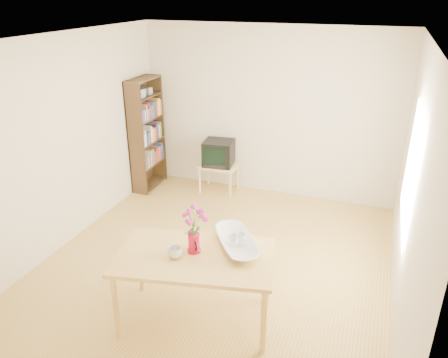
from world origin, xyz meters
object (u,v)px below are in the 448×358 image
at_px(table, 195,262).
at_px(television, 219,152).
at_px(pitcher, 194,243).
at_px(mug, 175,253).
at_px(bowl, 237,225).

bearing_deg(table, television, 94.55).
distance_m(table, pitcher, 0.18).
distance_m(pitcher, television, 2.98).
xyz_separation_m(table, mug, (-0.16, -0.10, 0.13)).
bearing_deg(mug, pitcher, -149.05).
relative_size(table, bowl, 3.33).
distance_m(bowl, television, 2.89).
xyz_separation_m(pitcher, bowl, (0.35, 0.23, 0.14)).
bearing_deg(bowl, mug, -140.31).
xyz_separation_m(bowl, television, (-1.17, 2.62, -0.32)).
bearing_deg(table, mug, -160.49).
relative_size(pitcher, television, 0.39).
relative_size(mug, television, 0.27).
height_order(pitcher, mug, pitcher).
bearing_deg(television, table, -79.85).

